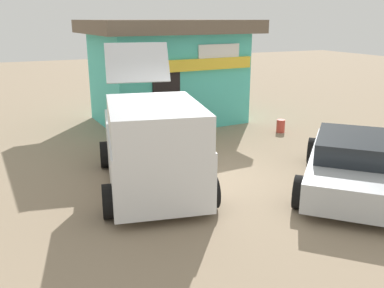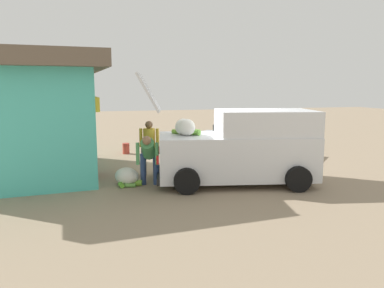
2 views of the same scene
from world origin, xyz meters
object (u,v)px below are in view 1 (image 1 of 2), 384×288
at_px(delivery_van, 151,144).
at_px(storefront_bar, 167,70).
at_px(unloaded_banana_pile, 138,139).
at_px(paint_bucket, 281,126).
at_px(vendor_standing, 178,117).
at_px(parked_sedan, 354,163).
at_px(customer_bending, 132,123).

bearing_deg(delivery_van, storefront_bar, 65.65).
height_order(delivery_van, unloaded_banana_pile, delivery_van).
xyz_separation_m(delivery_van, unloaded_banana_pile, (0.59, 2.98, -0.76)).
relative_size(delivery_van, unloaded_banana_pile, 5.44).
xyz_separation_m(delivery_van, paint_bucket, (5.22, 2.56, -0.77)).
height_order(unloaded_banana_pile, paint_bucket, unloaded_banana_pile).
xyz_separation_m(storefront_bar, paint_bucket, (2.71, -3.00, -1.60)).
bearing_deg(vendor_standing, paint_bucket, 5.11).
bearing_deg(parked_sedan, delivery_van, 154.95).
bearing_deg(unloaded_banana_pile, customer_bending, -120.28).
distance_m(parked_sedan, vendor_standing, 4.71).
distance_m(unloaded_banana_pile, paint_bucket, 4.65).
relative_size(vendor_standing, customer_bending, 1.16).
xyz_separation_m(storefront_bar, delivery_van, (-2.51, -5.56, -0.83)).
xyz_separation_m(delivery_van, customer_bending, (0.28, 2.45, -0.13)).
distance_m(storefront_bar, customer_bending, 3.95).
distance_m(parked_sedan, customer_bending, 5.60).
distance_m(storefront_bar, vendor_standing, 3.58).
bearing_deg(paint_bucket, parked_sedan, -106.88).
distance_m(parked_sedan, paint_bucket, 4.59).
distance_m(storefront_bar, unloaded_banana_pile, 3.59).
relative_size(delivery_van, parked_sedan, 1.18).
height_order(vendor_standing, unloaded_banana_pile, vendor_standing).
bearing_deg(paint_bucket, storefront_bar, 132.09).
bearing_deg(customer_bending, vendor_standing, -10.08).
relative_size(storefront_bar, vendor_standing, 3.54).
bearing_deg(customer_bending, delivery_van, -96.45).
height_order(customer_bending, paint_bucket, customer_bending).
xyz_separation_m(delivery_van, parked_sedan, (3.89, -1.82, -0.42)).
bearing_deg(paint_bucket, vendor_standing, -174.89).
bearing_deg(vendor_standing, storefront_bar, 73.29).
relative_size(vendor_standing, unloaded_banana_pile, 1.79).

